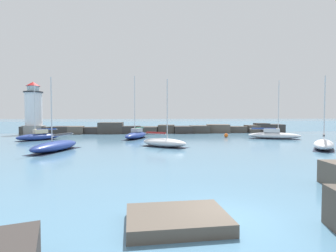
{
  "coord_description": "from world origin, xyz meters",
  "views": [
    {
      "loc": [
        -3.33,
        -9.46,
        3.9
      ],
      "look_at": [
        1.16,
        31.41,
        2.27
      ],
      "focal_mm": 28.0,
      "sensor_mm": 36.0,
      "label": 1
    }
  ],
  "objects_px": {
    "mooring_buoy_orange_near": "(226,135)",
    "sailboat_moored_2": "(39,136)",
    "sailboat_moored_1": "(136,135)",
    "lighthouse": "(34,112)",
    "sailboat_moored_0": "(274,135)",
    "sailboat_moored_3": "(55,146)",
    "sailboat_moored_5": "(324,144)",
    "sailboat_moored_4": "(164,142)"
  },
  "relations": [
    {
      "from": "sailboat_moored_0",
      "to": "sailboat_moored_2",
      "type": "relative_size",
      "value": 1.11
    },
    {
      "from": "sailboat_moored_0",
      "to": "sailboat_moored_2",
      "type": "height_order",
      "value": "sailboat_moored_0"
    },
    {
      "from": "sailboat_moored_2",
      "to": "sailboat_moored_3",
      "type": "xyz_separation_m",
      "value": [
        6.65,
        -13.43,
        -0.06
      ]
    },
    {
      "from": "sailboat_moored_3",
      "to": "sailboat_moored_1",
      "type": "bearing_deg",
      "value": 59.64
    },
    {
      "from": "sailboat_moored_3",
      "to": "lighthouse",
      "type": "bearing_deg",
      "value": 114.7
    },
    {
      "from": "sailboat_moored_2",
      "to": "sailboat_moored_4",
      "type": "distance_m",
      "value": 21.79
    },
    {
      "from": "sailboat_moored_5",
      "to": "sailboat_moored_3",
      "type": "bearing_deg",
      "value": 176.49
    },
    {
      "from": "sailboat_moored_0",
      "to": "mooring_buoy_orange_near",
      "type": "distance_m",
      "value": 7.93
    },
    {
      "from": "lighthouse",
      "to": "sailboat_moored_2",
      "type": "distance_m",
      "value": 16.72
    },
    {
      "from": "sailboat_moored_4",
      "to": "mooring_buoy_orange_near",
      "type": "height_order",
      "value": "sailboat_moored_4"
    },
    {
      "from": "sailboat_moored_3",
      "to": "sailboat_moored_0",
      "type": "bearing_deg",
      "value": 20.45
    },
    {
      "from": "sailboat_moored_4",
      "to": "sailboat_moored_5",
      "type": "xyz_separation_m",
      "value": [
        18.11,
        -4.39,
        0.03
      ]
    },
    {
      "from": "sailboat_moored_2",
      "to": "mooring_buoy_orange_near",
      "type": "distance_m",
      "value": 31.35
    },
    {
      "from": "sailboat_moored_3",
      "to": "sailboat_moored_4",
      "type": "distance_m",
      "value": 12.48
    },
    {
      "from": "mooring_buoy_orange_near",
      "to": "sailboat_moored_2",
      "type": "bearing_deg",
      "value": -176.13
    },
    {
      "from": "sailboat_moored_0",
      "to": "sailboat_moored_1",
      "type": "relative_size",
      "value": 0.92
    },
    {
      "from": "sailboat_moored_0",
      "to": "sailboat_moored_4",
      "type": "xyz_separation_m",
      "value": [
        -19.38,
        -9.25,
        -0.08
      ]
    },
    {
      "from": "sailboat_moored_2",
      "to": "sailboat_moored_4",
      "type": "height_order",
      "value": "sailboat_moored_2"
    },
    {
      "from": "sailboat_moored_2",
      "to": "sailboat_moored_3",
      "type": "relative_size",
      "value": 1.06
    },
    {
      "from": "lighthouse",
      "to": "sailboat_moored_0",
      "type": "relative_size",
      "value": 1.14
    },
    {
      "from": "sailboat_moored_3",
      "to": "sailboat_moored_2",
      "type": "bearing_deg",
      "value": 116.34
    },
    {
      "from": "sailboat_moored_4",
      "to": "sailboat_moored_5",
      "type": "distance_m",
      "value": 18.63
    },
    {
      "from": "sailboat_moored_2",
      "to": "sailboat_moored_4",
      "type": "relative_size",
      "value": 1.04
    },
    {
      "from": "sailboat_moored_0",
      "to": "mooring_buoy_orange_near",
      "type": "relative_size",
      "value": 10.58
    },
    {
      "from": "sailboat_moored_2",
      "to": "mooring_buoy_orange_near",
      "type": "height_order",
      "value": "sailboat_moored_2"
    },
    {
      "from": "sailboat_moored_4",
      "to": "sailboat_moored_3",
      "type": "bearing_deg",
      "value": -168.3
    },
    {
      "from": "sailboat_moored_2",
      "to": "sailboat_moored_5",
      "type": "height_order",
      "value": "sailboat_moored_2"
    },
    {
      "from": "lighthouse",
      "to": "sailboat_moored_0",
      "type": "height_order",
      "value": "lighthouse"
    },
    {
      "from": "lighthouse",
      "to": "sailboat_moored_3",
      "type": "bearing_deg",
      "value": -65.3
    },
    {
      "from": "lighthouse",
      "to": "sailboat_moored_5",
      "type": "xyz_separation_m",
      "value": [
        43.37,
        -30.21,
        -4.05
      ]
    },
    {
      "from": "sailboat_moored_1",
      "to": "sailboat_moored_2",
      "type": "distance_m",
      "value": 15.34
    },
    {
      "from": "lighthouse",
      "to": "sailboat_moored_3",
      "type": "xyz_separation_m",
      "value": [
        13.04,
        -28.35,
        -4.07
      ]
    },
    {
      "from": "sailboat_moored_0",
      "to": "sailboat_moored_4",
      "type": "bearing_deg",
      "value": -154.48
    },
    {
      "from": "sailboat_moored_0",
      "to": "sailboat_moored_3",
      "type": "height_order",
      "value": "sailboat_moored_0"
    },
    {
      "from": "sailboat_moored_1",
      "to": "sailboat_moored_5",
      "type": "relative_size",
      "value": 1.23
    },
    {
      "from": "sailboat_moored_3",
      "to": "mooring_buoy_orange_near",
      "type": "relative_size",
      "value": 8.92
    },
    {
      "from": "lighthouse",
      "to": "sailboat_moored_5",
      "type": "relative_size",
      "value": 1.29
    },
    {
      "from": "sailboat_moored_3",
      "to": "mooring_buoy_orange_near",
      "type": "xyz_separation_m",
      "value": [
        24.63,
        15.55,
        -0.21
      ]
    },
    {
      "from": "sailboat_moored_0",
      "to": "mooring_buoy_orange_near",
      "type": "bearing_deg",
      "value": 151.69
    },
    {
      "from": "sailboat_moored_0",
      "to": "sailboat_moored_4",
      "type": "distance_m",
      "value": 21.48
    },
    {
      "from": "sailboat_moored_1",
      "to": "mooring_buoy_orange_near",
      "type": "relative_size",
      "value": 11.47
    },
    {
      "from": "sailboat_moored_3",
      "to": "mooring_buoy_orange_near",
      "type": "height_order",
      "value": "sailboat_moored_3"
    }
  ]
}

